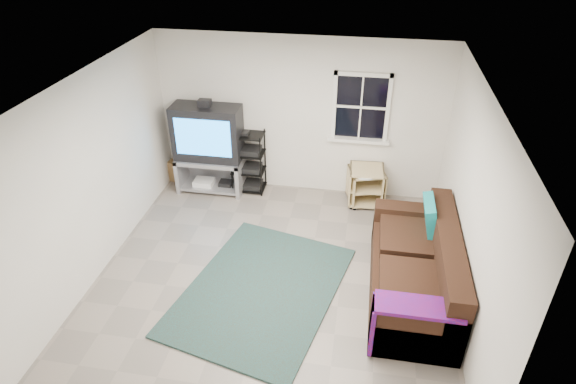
% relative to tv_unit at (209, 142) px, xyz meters
% --- Properties ---
extents(room, '(4.60, 4.62, 4.60)m').
position_rel_tv_unit_xyz_m(room, '(2.42, 0.27, 0.59)').
color(room, slate).
rests_on(room, ground).
extents(tv_unit, '(1.10, 0.55, 1.62)m').
position_rel_tv_unit_xyz_m(tv_unit, '(0.00, 0.00, 0.00)').
color(tv_unit, gray).
rests_on(tv_unit, ground).
extents(av_rack, '(0.54, 0.39, 1.08)m').
position_rel_tv_unit_xyz_m(av_rack, '(0.64, 0.08, -0.42)').
color(av_rack, black).
rests_on(av_rack, ground).
extents(side_table_left, '(0.56, 0.56, 0.63)m').
position_rel_tv_unit_xyz_m(side_table_left, '(2.60, 0.04, -0.55)').
color(side_table_left, tan).
rests_on(side_table_left, ground).
extents(side_table_right, '(0.66, 0.66, 0.62)m').
position_rel_tv_unit_xyz_m(side_table_right, '(2.59, 0.04, -0.55)').
color(side_table_right, tan).
rests_on(side_table_right, ground).
extents(sofa, '(0.99, 2.24, 1.02)m').
position_rel_tv_unit_xyz_m(sofa, '(3.29, -2.05, -0.53)').
color(sofa, black).
rests_on(sofa, ground).
extents(shag_rug, '(2.30, 2.80, 0.03)m').
position_rel_tv_unit_xyz_m(shag_rug, '(1.38, -2.33, -0.88)').
color(shag_rug, black).
rests_on(shag_rug, ground).
extents(paper_bag, '(0.29, 0.21, 0.37)m').
position_rel_tv_unit_xyz_m(paper_bag, '(-0.70, 0.17, -0.70)').
color(paper_bag, olive).
rests_on(paper_bag, ground).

